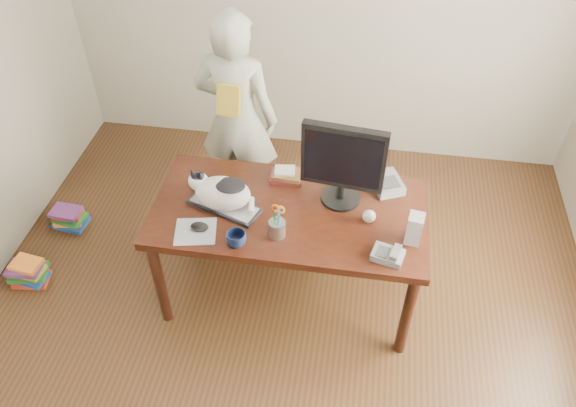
# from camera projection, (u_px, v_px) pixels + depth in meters

# --- Properties ---
(room) EXTENTS (4.50, 4.50, 4.50)m
(room) POSITION_uv_depth(u_px,v_px,m) (268.00, 206.00, 2.43)
(room) COLOR black
(room) RESTS_ON ground
(desk) EXTENTS (1.60, 0.80, 0.75)m
(desk) POSITION_uv_depth(u_px,v_px,m) (291.00, 219.00, 3.43)
(desk) COLOR black
(desk) RESTS_ON ground
(keyboard) EXTENTS (0.46, 0.30, 0.03)m
(keyboard) POSITION_uv_depth(u_px,v_px,m) (224.00, 206.00, 3.28)
(keyboard) COLOR black
(keyboard) RESTS_ON desk
(cat) EXTENTS (0.42, 0.30, 0.24)m
(cat) POSITION_uv_depth(u_px,v_px,m) (221.00, 191.00, 3.20)
(cat) COLOR white
(cat) RESTS_ON keyboard
(monitor) EXTENTS (0.48, 0.26, 0.53)m
(monitor) POSITION_uv_depth(u_px,v_px,m) (343.00, 162.00, 3.12)
(monitor) COLOR black
(monitor) RESTS_ON desk
(pen_cup) EXTENTS (0.11, 0.11, 0.24)m
(pen_cup) POSITION_uv_depth(u_px,v_px,m) (277.00, 227.00, 3.08)
(pen_cup) COLOR #9C9DA2
(pen_cup) RESTS_ON desk
(mousepad) EXTENTS (0.26, 0.25, 0.01)m
(mousepad) POSITION_uv_depth(u_px,v_px,m) (196.00, 231.00, 3.14)
(mousepad) COLOR #AAAEB6
(mousepad) RESTS_ON desk
(mouse) EXTENTS (0.11, 0.08, 0.04)m
(mouse) POSITION_uv_depth(u_px,v_px,m) (200.00, 227.00, 3.14)
(mouse) COLOR black
(mouse) RESTS_ON mousepad
(coffee_mug) EXTENTS (0.15, 0.15, 0.09)m
(coffee_mug) POSITION_uv_depth(u_px,v_px,m) (236.00, 239.00, 3.04)
(coffee_mug) COLOR black
(coffee_mug) RESTS_ON desk
(phone) EXTENTS (0.19, 0.16, 0.08)m
(phone) POSITION_uv_depth(u_px,v_px,m) (389.00, 255.00, 2.99)
(phone) COLOR slate
(phone) RESTS_ON desk
(speaker) EXTENTS (0.10, 0.10, 0.18)m
(speaker) POSITION_uv_depth(u_px,v_px,m) (414.00, 229.00, 3.03)
(speaker) COLOR #A3A3A5
(speaker) RESTS_ON desk
(baseball) EXTENTS (0.08, 0.08, 0.08)m
(baseball) POSITION_uv_depth(u_px,v_px,m) (369.00, 216.00, 3.18)
(baseball) COLOR beige
(baseball) RESTS_ON desk
(book_stack) EXTENTS (0.20, 0.15, 0.07)m
(book_stack) POSITION_uv_depth(u_px,v_px,m) (287.00, 175.00, 3.45)
(book_stack) COLOR #511515
(book_stack) RESTS_ON desk
(calculator) EXTENTS (0.23, 0.26, 0.07)m
(calculator) POSITION_uv_depth(u_px,v_px,m) (387.00, 183.00, 3.40)
(calculator) COLOR slate
(calculator) RESTS_ON desk
(person) EXTENTS (0.61, 0.43, 1.58)m
(person) POSITION_uv_depth(u_px,v_px,m) (237.00, 119.00, 3.86)
(person) COLOR white
(person) RESTS_ON ground
(held_book) EXTENTS (0.16, 0.10, 0.21)m
(held_book) POSITION_uv_depth(u_px,v_px,m) (229.00, 100.00, 3.56)
(held_book) COLOR gold
(held_book) RESTS_ON person
(book_pile_a) EXTENTS (0.27, 0.22, 0.18)m
(book_pile_a) POSITION_uv_depth(u_px,v_px,m) (29.00, 272.00, 3.78)
(book_pile_a) COLOR red
(book_pile_a) RESTS_ON ground
(book_pile_b) EXTENTS (0.26, 0.20, 0.15)m
(book_pile_b) POSITION_uv_depth(u_px,v_px,m) (69.00, 217.00, 4.18)
(book_pile_b) COLOR #1A43A0
(book_pile_b) RESTS_ON ground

